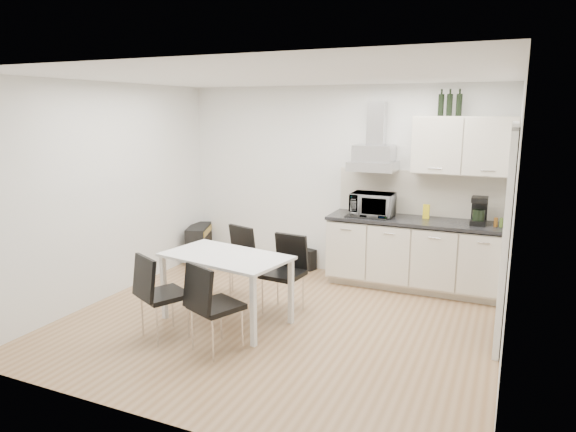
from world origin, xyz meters
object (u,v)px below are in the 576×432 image
at_px(dining_table, 226,263).
at_px(floor_speaker, 309,260).
at_px(guitar_amp, 199,243).
at_px(chair_near_right, 217,307).
at_px(chair_far_left, 231,264).
at_px(chair_far_right, 283,275).
at_px(kitchenette, 419,226).
at_px(chair_near_left, 164,296).

height_order(dining_table, floor_speaker, dining_table).
bearing_deg(guitar_amp, chair_near_right, -74.54).
xyz_separation_m(chair_far_left, chair_far_right, (0.76, -0.14, 0.00)).
bearing_deg(kitchenette, floor_speaker, 174.00).
relative_size(kitchenette, chair_near_left, 2.86).
bearing_deg(floor_speaker, chair_near_left, -82.43).
distance_m(chair_near_right, guitar_amp, 3.09).
xyz_separation_m(dining_table, chair_far_right, (0.46, 0.48, -0.22)).
distance_m(chair_near_left, chair_near_right, 0.64).
distance_m(dining_table, chair_far_right, 0.70).
bearing_deg(kitchenette, chair_near_left, -129.59).
bearing_deg(chair_near_right, chair_near_left, -161.24).
bearing_deg(chair_near_left, dining_table, 85.17).
relative_size(chair_far_right, floor_speaker, 2.98).
bearing_deg(chair_far_left, guitar_amp, -25.63).
bearing_deg(chair_near_right, chair_far_right, 103.66).
relative_size(chair_far_right, chair_near_left, 1.00).
height_order(dining_table, chair_far_right, chair_far_right).
height_order(kitchenette, chair_far_right, kitchenette).
height_order(guitar_amp, floor_speaker, guitar_amp).
height_order(chair_far_right, guitar_amp, chair_far_right).
xyz_separation_m(kitchenette, floor_speaker, (-1.57, 0.17, -0.68)).
bearing_deg(chair_near_right, dining_table, 135.74).
distance_m(chair_far_left, chair_far_right, 0.77).
height_order(chair_far_left, chair_near_right, same).
xyz_separation_m(dining_table, floor_speaker, (0.14, 2.07, -0.52)).
xyz_separation_m(kitchenette, chair_near_right, (-1.44, -2.56, -0.39)).
distance_m(guitar_amp, floor_speaker, 1.73).
xyz_separation_m(chair_far_right, chair_near_right, (-0.18, -1.13, 0.00)).
bearing_deg(chair_far_left, chair_near_right, 132.54).
bearing_deg(guitar_amp, dining_table, -70.53).
xyz_separation_m(chair_far_left, floor_speaker, (0.44, 1.46, -0.29)).
distance_m(dining_table, floor_speaker, 2.14).
bearing_deg(floor_speaker, chair_far_right, -60.46).
relative_size(chair_near_right, floor_speaker, 2.98).
height_order(chair_far_left, chair_far_right, same).
xyz_separation_m(chair_far_right, chair_near_left, (-0.82, -1.08, 0.00)).
xyz_separation_m(chair_near_right, floor_speaker, (-0.14, 2.72, -0.29)).
xyz_separation_m(chair_near_right, guitar_amp, (-1.84, 2.47, -0.17)).
xyz_separation_m(kitchenette, chair_far_left, (-2.01, -1.29, -0.39)).
bearing_deg(chair_far_right, floor_speaker, -73.19).
xyz_separation_m(kitchenette, chair_near_left, (-2.08, -2.51, -0.39)).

